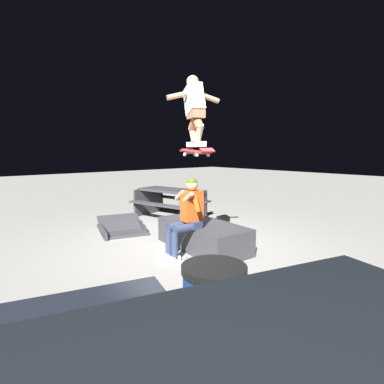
{
  "coord_description": "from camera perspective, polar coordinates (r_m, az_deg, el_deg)",
  "views": [
    {
      "loc": [
        -4.04,
        3.42,
        1.73
      ],
      "look_at": [
        -0.31,
        0.25,
        1.07
      ],
      "focal_mm": 28.19,
      "sensor_mm": 36.0,
      "label": 1
    }
  ],
  "objects": [
    {
      "name": "kicker_ramp",
      "position": [
        6.81,
        -13.13,
        -6.7
      ],
      "size": [
        1.42,
        1.23,
        0.34
      ],
      "color": "#38383D",
      "rests_on": "ground"
    },
    {
      "name": "skateboard",
      "position": [
        4.82,
        0.73,
        7.67
      ],
      "size": [
        1.03,
        0.53,
        0.13
      ],
      "color": "#B72D2D"
    },
    {
      "name": "ledge_box_main",
      "position": [
        5.46,
        2.03,
        -8.19
      ],
      "size": [
        1.85,
        0.96,
        0.47
      ],
      "primitive_type": "cube",
      "rotation": [
        0.0,
        0.0,
        -0.08
      ],
      "color": "#38383D",
      "rests_on": "ground"
    },
    {
      "name": "person_sitting_on_ledge",
      "position": [
        4.94,
        -0.99,
        -4.08
      ],
      "size": [
        0.6,
        0.77,
        1.3
      ],
      "color": "#2D3856",
      "rests_on": "ground"
    },
    {
      "name": "ground_plane",
      "position": [
        5.57,
        -0.13,
        -10.36
      ],
      "size": [
        40.0,
        40.0,
        0.0
      ],
      "primitive_type": "plane",
      "color": "gray"
    },
    {
      "name": "picnic_table_back",
      "position": [
        7.91,
        -4.14,
        -1.24
      ],
      "size": [
        1.97,
        1.71,
        0.75
      ],
      "color": "#38383D",
      "rests_on": "ground"
    },
    {
      "name": "trash_bin",
      "position": [
        2.64,
        4.12,
        -22.13
      ],
      "size": [
        0.53,
        0.53,
        0.83
      ],
      "color": "navy",
      "rests_on": "ground"
    },
    {
      "name": "skater_airborne",
      "position": [
        4.92,
        0.49,
        15.7
      ],
      "size": [
        0.63,
        0.86,
        1.12
      ],
      "color": "white"
    }
  ]
}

